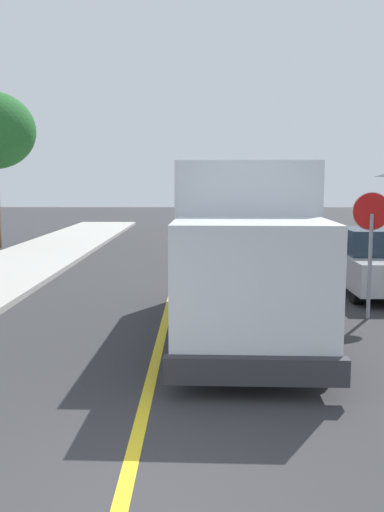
# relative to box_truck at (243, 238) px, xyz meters

# --- Properties ---
(centre_line_yellow) EXTENTS (0.16, 56.00, 0.01)m
(centre_line_yellow) POSITION_rel_box_truck_xyz_m (-1.55, 3.54, -1.76)
(centre_line_yellow) COLOR gold
(centre_line_yellow) RESTS_ON ground
(box_truck) EXTENTS (2.61, 7.25, 3.20)m
(box_truck) POSITION_rel_box_truck_xyz_m (0.00, 0.00, 0.00)
(box_truck) COLOR silver
(box_truck) RESTS_ON ground
(parked_car_near) EXTENTS (1.86, 4.43, 1.67)m
(parked_car_near) POSITION_rel_box_truck_xyz_m (0.75, 7.71, -0.97)
(parked_car_near) COLOR black
(parked_car_near) RESTS_ON ground
(parked_car_mid) EXTENTS (1.89, 4.44, 1.67)m
(parked_car_mid) POSITION_rel_box_truck_xyz_m (0.55, 14.73, -0.97)
(parked_car_mid) COLOR #B7B7BC
(parked_car_mid) RESTS_ON ground
(parked_car_far) EXTENTS (2.02, 4.48, 1.67)m
(parked_car_far) POSITION_rel_box_truck_xyz_m (0.51, 21.79, -0.97)
(parked_car_far) COLOR maroon
(parked_car_far) RESTS_ON ground
(parked_van_across) EXTENTS (1.83, 4.41, 1.67)m
(parked_van_across) POSITION_rel_box_truck_xyz_m (3.65, 3.63, -0.97)
(parked_van_across) COLOR #B7B7BC
(parked_van_across) RESTS_ON ground
(stop_sign) EXTENTS (0.80, 0.10, 2.65)m
(stop_sign) POSITION_rel_box_truck_xyz_m (2.70, 0.79, 0.09)
(stop_sign) COLOR gray
(stop_sign) RESTS_ON ground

